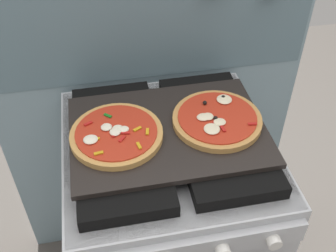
% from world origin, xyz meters
% --- Properties ---
extents(kitchen_backsplash, '(1.10, 0.09, 1.55)m').
position_xyz_m(kitchen_backsplash, '(0.00, 0.33, 0.79)').
color(kitchen_backsplash, '#7A939E').
rests_on(kitchen_backsplash, ground_plane).
extents(stove, '(0.60, 0.64, 0.90)m').
position_xyz_m(stove, '(-0.00, -0.00, 0.45)').
color(stove, '#B7BABF').
rests_on(stove, ground_plane).
extents(baking_tray, '(0.54, 0.38, 0.02)m').
position_xyz_m(baking_tray, '(0.00, 0.00, 0.91)').
color(baking_tray, black).
rests_on(baking_tray, stove).
extents(pizza_left, '(0.25, 0.25, 0.03)m').
position_xyz_m(pizza_left, '(-0.14, -0.01, 0.93)').
color(pizza_left, tan).
rests_on(pizza_left, baking_tray).
extents(pizza_right, '(0.25, 0.25, 0.03)m').
position_xyz_m(pizza_right, '(0.14, -0.00, 0.93)').
color(pizza_right, '#C18947').
rests_on(pizza_right, baking_tray).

